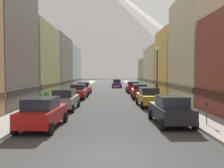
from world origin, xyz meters
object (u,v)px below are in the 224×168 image
(car_right_0, at_px, (171,110))
(car_driving_0, at_px, (117,83))
(car_left_3, at_px, (84,88))
(potted_plant_0, at_px, (47,95))
(pedestrian_0, at_px, (157,90))
(car_left_1, at_px, (65,99))
(car_left_0, at_px, (43,113))
(car_right_1, at_px, (149,97))
(car_right_2, at_px, (140,91))
(car_right_3, at_px, (133,87))
(parking_meter_near, at_px, (207,110))
(car_left_2, at_px, (78,91))
(streetlamp_right, at_px, (157,66))

(car_right_0, height_order, car_driving_0, same)
(car_left_3, height_order, potted_plant_0, car_left_3)
(potted_plant_0, bearing_deg, pedestrian_0, 18.61)
(car_left_1, distance_m, car_right_0, 9.63)
(car_left_0, bearing_deg, car_right_1, 49.84)
(car_right_2, relative_size, car_right_3, 1.01)
(car_driving_0, distance_m, parking_meter_near, 38.48)
(car_left_0, distance_m, pedestrian_0, 20.41)
(car_right_2, bearing_deg, car_left_2, -174.72)
(car_left_3, distance_m, car_right_0, 22.36)
(car_left_3, xyz_separation_m, car_right_2, (7.60, -5.71, 0.00))
(parking_meter_near, bearing_deg, car_left_2, 121.92)
(car_left_0, relative_size, pedestrian_0, 2.60)
(car_left_3, relative_size, car_driving_0, 1.01)
(car_right_0, relative_size, potted_plant_0, 4.84)
(car_left_1, height_order, pedestrian_0, pedestrian_0)
(car_left_2, distance_m, potted_plant_0, 3.93)
(car_left_0, bearing_deg, pedestrian_0, 60.49)
(car_left_1, height_order, car_driving_0, same)
(car_left_0, xyz_separation_m, car_right_1, (7.60, 9.01, 0.00))
(car_right_2, distance_m, pedestrian_0, 2.87)
(car_left_1, height_order, car_left_3, same)
(parking_meter_near, bearing_deg, car_left_0, -178.55)
(car_driving_0, distance_m, potted_plant_0, 26.63)
(car_right_0, height_order, car_right_1, same)
(car_left_1, bearing_deg, potted_plant_0, 116.43)
(car_right_1, relative_size, car_right_2, 1.00)
(car_left_0, relative_size, car_right_3, 1.01)
(car_left_3, height_order, car_right_3, same)
(car_right_3, height_order, parking_meter_near, car_right_3)
(car_left_2, bearing_deg, car_driving_0, 76.75)
(car_left_0, height_order, streetlamp_right, streetlamp_right)
(car_right_1, height_order, car_right_3, same)
(car_right_2, bearing_deg, car_left_3, 143.08)
(car_left_0, bearing_deg, potted_plant_0, 103.52)
(car_right_0, bearing_deg, car_right_2, 90.01)
(car_left_0, height_order, car_right_1, same)
(car_left_1, xyz_separation_m, car_driving_0, (5.40, 31.64, 0.00))
(streetlamp_right, bearing_deg, car_right_3, 97.42)
(pedestrian_0, bearing_deg, car_left_0, -119.51)
(car_right_3, xyz_separation_m, streetlamp_right, (1.55, -11.89, 3.09))
(potted_plant_0, bearing_deg, car_right_2, 15.39)
(car_left_1, xyz_separation_m, potted_plant_0, (-3.20, 6.44, -0.25))
(car_left_3, distance_m, pedestrian_0, 10.90)
(car_left_0, bearing_deg, car_right_3, 73.04)
(car_left_1, relative_size, car_right_3, 1.00)
(potted_plant_0, xyz_separation_m, streetlamp_right, (12.35, -0.25, 3.34))
(car_left_2, bearing_deg, parking_meter_near, -58.08)
(pedestrian_0, bearing_deg, streetlamp_right, -100.81)
(car_left_2, relative_size, car_left_3, 1.00)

